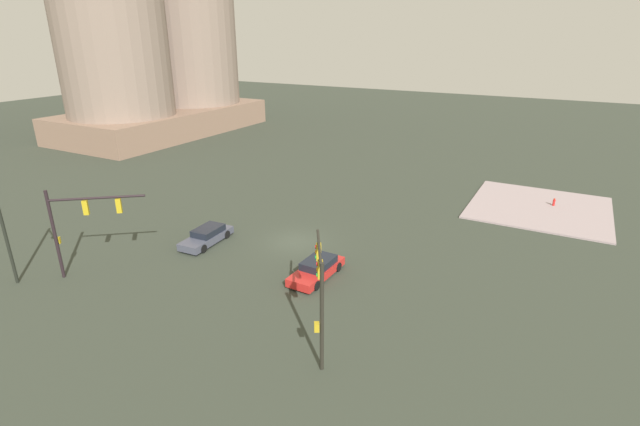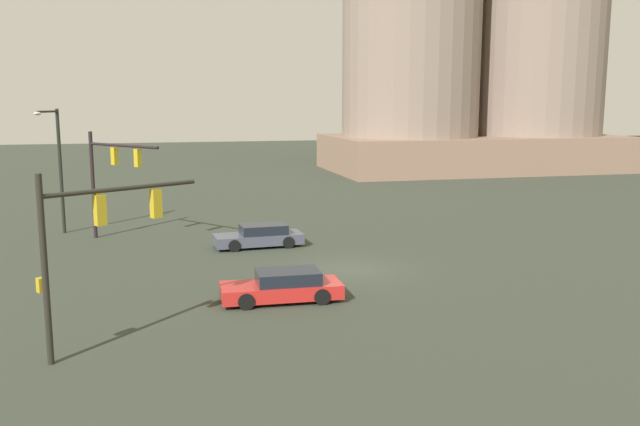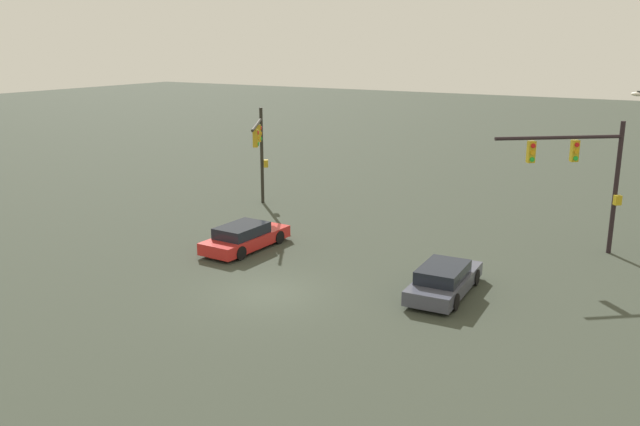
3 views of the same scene
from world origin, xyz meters
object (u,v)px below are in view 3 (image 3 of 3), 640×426
at_px(sedan_car_waiting_far, 245,237).
at_px(sedan_car_approaching, 444,280).
at_px(traffic_signal_opposite_side, 586,167).
at_px(traffic_signal_near_corner, 260,144).

bearing_deg(sedan_car_waiting_far, sedan_car_approaching, -92.05).
height_order(traffic_signal_opposite_side, sedan_car_waiting_far, traffic_signal_opposite_side).
bearing_deg(traffic_signal_near_corner, traffic_signal_opposite_side, 60.45).
relative_size(traffic_signal_near_corner, traffic_signal_opposite_side, 0.94).
distance_m(traffic_signal_near_corner, sedan_car_approaching, 16.14).
bearing_deg(traffic_signal_opposite_side, sedan_car_waiting_far, -10.64).
relative_size(traffic_signal_opposite_side, sedan_car_approaching, 1.27).
height_order(traffic_signal_opposite_side, sedan_car_approaching, traffic_signal_opposite_side).
height_order(traffic_signal_near_corner, sedan_car_waiting_far, traffic_signal_near_corner).
xyz_separation_m(sedan_car_approaching, sedan_car_waiting_far, (-0.66, -10.08, 0.00)).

